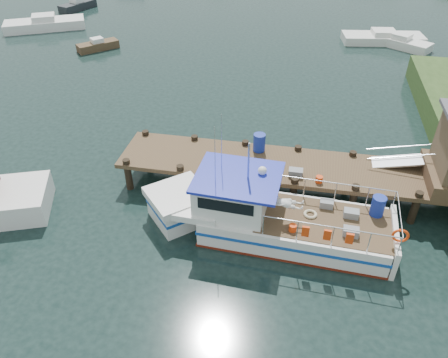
% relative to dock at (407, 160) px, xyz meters
% --- Properties ---
extents(ground_plane, '(160.00, 160.00, 0.00)m').
position_rel_dock_xyz_m(ground_plane, '(-6.51, -0.01, -2.24)').
color(ground_plane, black).
extents(dock, '(16.60, 3.00, 4.78)m').
position_rel_dock_xyz_m(dock, '(0.00, 0.00, 0.00)').
color(dock, '#4B3723').
rests_on(dock, ground).
extents(lobster_boat, '(10.42, 3.47, 4.98)m').
position_rel_dock_xyz_m(lobster_boat, '(-5.58, -3.10, -1.34)').
color(lobster_boat, silver).
rests_on(lobster_boat, ground).
extents(moored_rowboat, '(3.08, 3.08, 0.94)m').
position_rel_dock_xyz_m(moored_rowboat, '(-21.23, 15.81, -1.89)').
color(moored_rowboat, '#4B3723').
rests_on(moored_rowboat, ground).
extents(moored_a, '(7.19, 5.25, 1.27)m').
position_rel_dock_xyz_m(moored_a, '(-28.15, 19.92, -1.77)').
color(moored_a, silver).
rests_on(moored_a, ground).
extents(moored_b, '(4.91, 4.03, 1.06)m').
position_rel_dock_xyz_m(moored_b, '(2.85, 21.09, -1.85)').
color(moored_b, silver).
rests_on(moored_b, ground).
extents(moored_c, '(6.86, 3.21, 1.04)m').
position_rel_dock_xyz_m(moored_c, '(1.53, 21.97, -1.85)').
color(moored_c, silver).
rests_on(moored_c, ground).
extents(moored_e, '(2.74, 4.21, 1.10)m').
position_rel_dock_xyz_m(moored_e, '(-28.20, 26.50, -1.83)').
color(moored_e, black).
rests_on(moored_e, ground).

